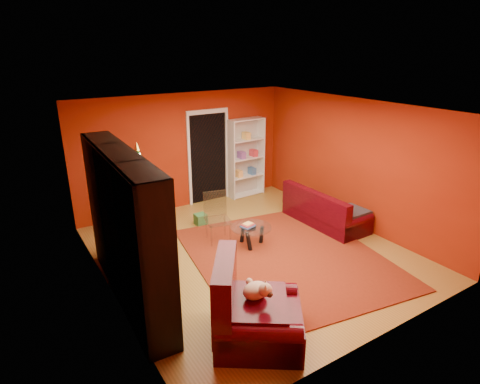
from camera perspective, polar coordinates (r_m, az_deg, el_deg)
floor at (r=7.41m, az=1.68°, el=-8.74°), size 5.00×5.50×0.05m
ceiling at (r=6.56m, az=1.92°, el=12.00°), size 5.00×5.50×0.05m
wall_back at (r=9.20m, az=-8.00°, el=5.77°), size 5.00×0.05×2.60m
wall_left at (r=5.92m, az=-18.92°, el=-3.36°), size 0.05×5.50×2.60m
wall_right at (r=8.49m, az=16.08°, el=3.95°), size 0.05×5.50×2.60m
doorway at (r=9.48m, az=-4.51°, el=4.76°), size 1.06×0.60×2.16m
rug at (r=7.27m, az=6.67°, el=-9.17°), size 3.68×4.12×0.02m
media_unit at (r=5.90m, az=-15.97°, el=-5.05°), size 0.56×2.94×2.24m
christmas_tree at (r=8.32m, az=-13.97°, el=0.75°), size 1.32×1.32×1.80m
gift_box_green at (r=8.48m, az=-5.61°, el=-3.89°), size 0.23×0.23×0.23m
gift_box_red at (r=8.37m, az=-13.21°, el=-4.66°), size 0.28×0.28×0.23m
white_bookshelf at (r=9.84m, az=0.89°, el=4.85°), size 0.93×0.37×1.97m
armchair at (r=5.23m, az=2.73°, el=-16.17°), size 1.63×1.63×0.92m
dog at (r=5.14m, az=2.20°, el=-13.82°), size 0.48×0.50×0.30m
sofa at (r=8.57m, az=12.14°, el=-1.97°), size 0.85×1.85×0.79m
coffee_table at (r=7.54m, az=1.57°, el=-6.26°), size 0.93×0.93×0.48m
acrylic_chair at (r=7.59m, az=-3.14°, el=-4.11°), size 0.55×0.58×0.88m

